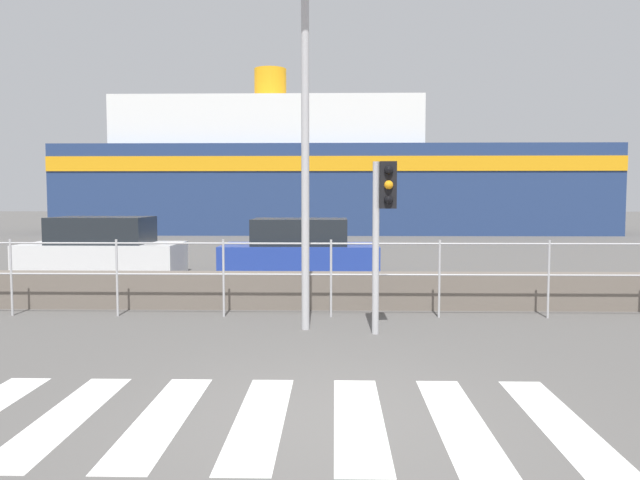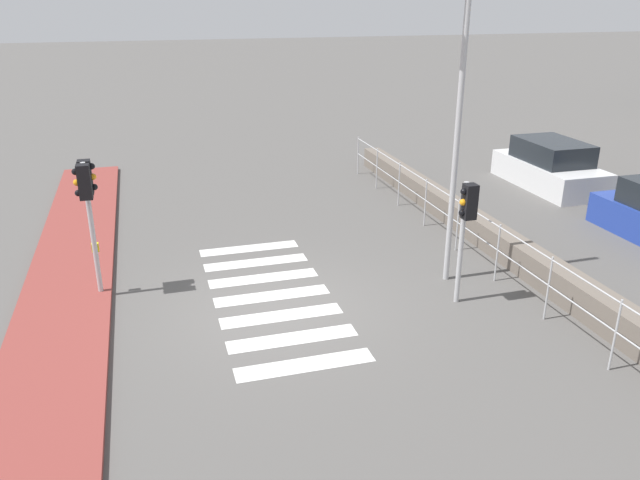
% 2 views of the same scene
% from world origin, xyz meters
% --- Properties ---
extents(ground_plane, '(160.00, 160.00, 0.00)m').
position_xyz_m(ground_plane, '(0.00, 0.00, 0.00)').
color(ground_plane, '#565451').
extents(crosswalk, '(5.85, 2.40, 0.01)m').
position_xyz_m(crosswalk, '(-0.62, 0.00, 0.00)').
color(crosswalk, silver).
rests_on(crosswalk, ground_plane).
extents(seawall, '(20.14, 0.55, 0.64)m').
position_xyz_m(seawall, '(0.00, 5.72, 0.32)').
color(seawall, '#6B6056').
rests_on(seawall, ground_plane).
extents(harbor_fence, '(18.16, 0.04, 1.31)m').
position_xyz_m(harbor_fence, '(0.00, 4.85, 0.85)').
color(harbor_fence, '#B2B2B5').
rests_on(harbor_fence, ground_plane).
extents(traffic_light_far, '(0.34, 0.32, 2.53)m').
position_xyz_m(traffic_light_far, '(0.77, 3.56, 1.86)').
color(traffic_light_far, '#B2B2B5').
rests_on(traffic_light_far, ground_plane).
extents(streetlamp, '(0.32, 1.14, 6.30)m').
position_xyz_m(streetlamp, '(-0.38, 3.66, 3.89)').
color(streetlamp, '#B2B2B5').
rests_on(streetlamp, ground_plane).
extents(ferry_boat, '(29.82, 6.96, 9.20)m').
position_xyz_m(ferry_boat, '(-0.72, 30.03, 3.15)').
color(ferry_boat, navy).
rests_on(ferry_boat, ground_plane).
extents(parked_car_white, '(3.97, 1.84, 1.51)m').
position_xyz_m(parked_car_white, '(-5.91, 10.30, 0.64)').
color(parked_car_white, silver).
rests_on(parked_car_white, ground_plane).
extents(parked_car_blue, '(3.96, 1.88, 1.47)m').
position_xyz_m(parked_car_blue, '(-0.82, 10.30, 0.63)').
color(parked_car_blue, '#233D9E').
rests_on(parked_car_blue, ground_plane).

